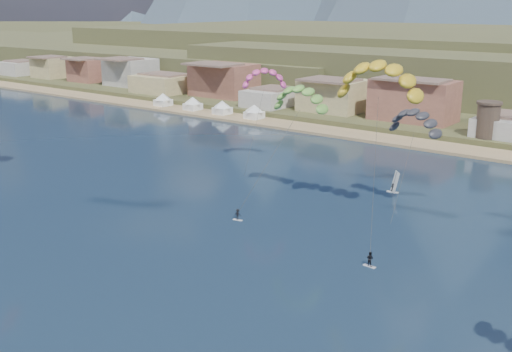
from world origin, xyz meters
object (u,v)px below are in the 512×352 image
(windsurfer, at_px, (394,186))
(kitesurfer_yellow, at_px, (380,74))
(kitesurfer_green, at_px, (300,95))
(watchtower, at_px, (488,120))

(windsurfer, bearing_deg, kitesurfer_yellow, -74.88)
(kitesurfer_green, bearing_deg, kitesurfer_yellow, -8.88)
(kitesurfer_yellow, bearing_deg, kitesurfer_green, 171.12)
(watchtower, xyz_separation_m, kitesurfer_green, (-11.49, -62.00, 11.78))
(windsurfer, bearing_deg, kitesurfer_green, -126.30)
(kitesurfer_green, bearing_deg, windsurfer, 53.70)
(watchtower, height_order, windsurfer, watchtower)
(kitesurfer_green, distance_m, windsurfer, 24.83)
(watchtower, bearing_deg, kitesurfer_yellow, -86.56)
(kitesurfer_yellow, relative_size, windsurfer, 7.27)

